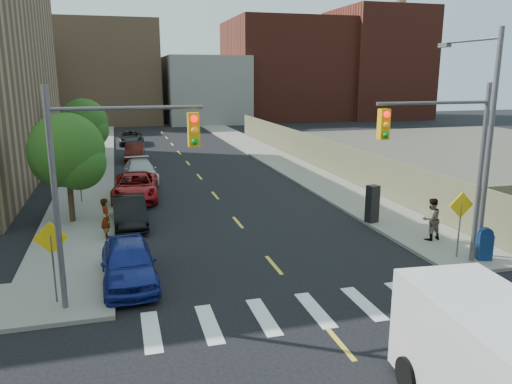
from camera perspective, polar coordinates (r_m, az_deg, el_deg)
ground at (r=13.20m, az=13.33°, el=-20.56°), size 160.00×160.00×0.00m
sidewalk_nw at (r=51.53m, az=-17.88°, el=4.60°), size 3.50×73.00×0.15m
sidewalk_ne at (r=53.19m, az=-0.91°, el=5.49°), size 3.50×73.00×0.15m
fence_north at (r=40.89m, az=6.44°, el=4.72°), size 0.12×44.00×2.50m
gravel_lot at (r=52.35m, az=24.62°, el=4.11°), size 36.00×42.00×0.06m
bg_bldg_midwest at (r=81.48m, az=-16.29°, el=12.91°), size 14.00×16.00×15.00m
bg_bldg_center at (r=80.67m, az=-6.00°, el=11.58°), size 12.00×16.00×10.00m
bg_bldg_east at (r=86.03m, az=3.21°, el=13.73°), size 18.00×18.00×16.00m
bg_bldg_fareast at (r=90.67m, az=13.57°, el=14.00°), size 14.00×16.00×18.00m
smokestack at (r=92.89m, az=16.00°, el=16.93°), size 1.80×1.80×28.00m
signal_nw at (r=15.73m, az=-16.75°, el=2.66°), size 4.59×0.30×7.00m
signal_ne at (r=19.53m, az=21.07°, el=4.31°), size 4.59×0.30×7.00m
streetlight_ne at (r=21.52m, az=24.58°, el=6.61°), size 0.25×3.70×9.00m
warn_sign_nw at (r=16.97m, az=-22.32°, el=-5.87°), size 1.06×0.06×2.83m
warn_sign_ne at (r=21.15m, az=22.36°, el=-2.20°), size 1.06×0.06×2.83m
warn_sign_midwest at (r=30.03m, az=-19.55°, el=2.38°), size 1.06×0.06×2.83m
tree_west_near at (r=25.92m, az=-20.78°, el=3.99°), size 3.66×3.64×5.52m
tree_west_far at (r=40.77m, az=-19.05°, el=7.21°), size 3.66×3.64×5.52m
parked_car_blue at (r=18.39m, az=-14.38°, el=-7.81°), size 2.01×4.67×1.57m
parked_car_black at (r=25.24m, az=-14.25°, el=-2.17°), size 1.65×4.46×1.46m
parked_car_red at (r=30.49m, az=-13.60°, el=0.60°), size 3.02×5.81×1.56m
parked_car_silver at (r=35.52m, az=-13.07°, el=2.34°), size 2.32×5.25×1.50m
parked_car_white at (r=36.82m, az=-13.16°, el=2.49°), size 1.74×3.69×1.22m
parked_car_maroon at (r=44.71m, az=-13.67°, el=4.49°), size 1.97×4.61×1.48m
parked_car_grey at (r=54.98m, az=-14.10°, el=6.06°), size 2.51×5.40×1.50m
cargo_van at (r=11.75m, az=26.48°, el=-18.15°), size 2.88×6.06×2.69m
mailbox at (r=21.64m, az=24.68°, el=-5.42°), size 0.63×0.54×1.31m
payphone at (r=25.20m, az=13.16°, el=-1.32°), size 0.64×0.56×1.85m
pedestrian_west at (r=23.08m, az=-16.75°, el=-2.90°), size 0.55×0.74×1.83m
pedestrian_east at (r=23.24m, az=19.38°, el=-2.93°), size 1.00×0.83×1.87m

